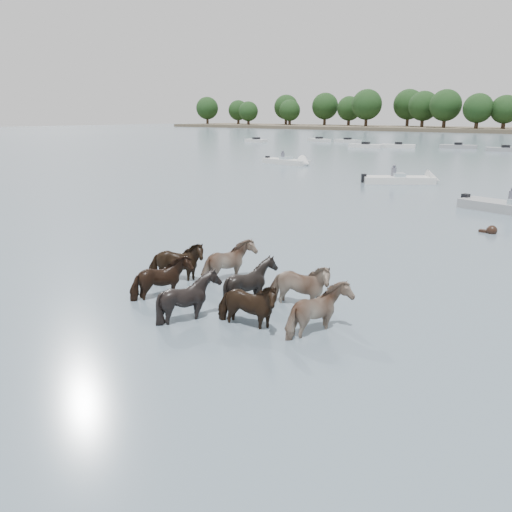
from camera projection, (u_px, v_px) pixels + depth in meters
The scene contains 7 objects.
ground at pixel (162, 338), 11.49m from camera, with size 400.00×400.00×0.00m, color #4B5C6C.
shoreline at pixel (377, 128), 165.95m from camera, with size 160.00×30.00×1.00m, color #4C4233.
pony_herd at pixel (231, 287), 13.43m from camera, with size 7.10×4.55×1.49m.
swimming_pony at pixel (490, 231), 21.54m from camera, with size 0.72×0.44×0.44m.
motorboat_a at pixel (409, 180), 37.09m from camera, with size 5.31×4.53×1.92m.
motorboat_f at pixel (292, 162), 50.78m from camera, with size 5.80×2.19×1.92m.
treeline at pixel (371, 107), 166.09m from camera, with size 151.05×24.26×12.56m.
Camera 1 is at (8.34, -6.86, 4.82)m, focal length 36.18 mm.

